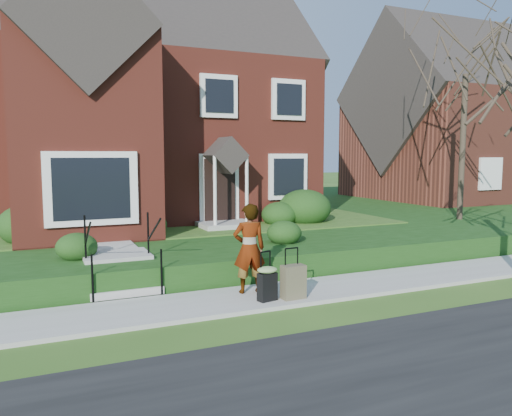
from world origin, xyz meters
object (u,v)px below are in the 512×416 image
front_steps (120,267)px  suitcase_black (267,282)px  woman (249,248)px  suitcase_olive (293,282)px

front_steps → suitcase_black: front_steps is taller
woman → suitcase_black: woman is taller
woman → suitcase_olive: size_ratio=1.83×
woman → suitcase_olive: (0.60, -0.73, -0.57)m
woman → front_steps: bearing=-25.7°
front_steps → suitcase_olive: (2.88, -2.31, -0.07)m
front_steps → woman: woman is taller
woman → suitcase_black: bearing=106.8°
front_steps → woman: bearing=-34.8°
front_steps → suitcase_black: size_ratio=2.14×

